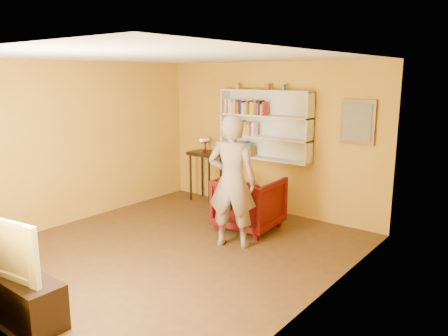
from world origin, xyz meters
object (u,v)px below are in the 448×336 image
at_px(console_table, 205,160).
at_px(ruby_lustre, 205,142).
at_px(person, 232,182).
at_px(television, 11,245).
at_px(tv_cabinet, 16,294).
at_px(armchair, 249,203).
at_px(bookshelf, 267,125).

bearing_deg(console_table, ruby_lustre, 0.00).
bearing_deg(person, ruby_lustre, -62.60).
bearing_deg(console_table, television, -74.39).
xyz_separation_m(person, tv_cabinet, (-0.61, -2.91, -0.73)).
bearing_deg(person, television, 56.09).
relative_size(console_table, person, 0.51).
height_order(armchair, tv_cabinet, armchair).
xyz_separation_m(console_table, television, (1.26, -4.50, -0.03)).
distance_m(bookshelf, console_table, 1.53).
relative_size(person, tv_cabinet, 1.46).
relative_size(bookshelf, television, 1.67).
height_order(armchair, person, person).
bearing_deg(tv_cabinet, armchair, 84.06).
bearing_deg(tv_cabinet, bookshelf, 89.34).
relative_size(console_table, television, 0.92).
bearing_deg(console_table, bookshelf, 6.94).
bearing_deg(television, armchair, 75.35).
bearing_deg(tv_cabinet, television, 0.00).
relative_size(bookshelf, ruby_lustre, 6.64).
relative_size(console_table, armchair, 1.04).
relative_size(ruby_lustre, television, 0.25).
bearing_deg(armchair, ruby_lustre, -30.84).
height_order(ruby_lustre, person, person).
relative_size(bookshelf, tv_cabinet, 1.36).
distance_m(ruby_lustre, person, 2.46).
bearing_deg(ruby_lustre, tv_cabinet, -74.39).
bearing_deg(armchair, console_table, -30.84).
height_order(bookshelf, console_table, bookshelf).
distance_m(bookshelf, person, 1.94).
distance_m(bookshelf, television, 4.73).
xyz_separation_m(console_table, armchair, (1.64, -0.83, -0.39)).
relative_size(console_table, tv_cabinet, 0.75).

